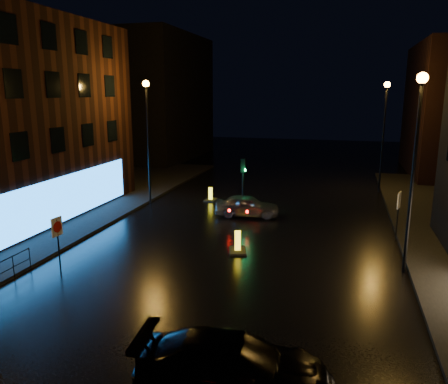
{
  "coord_description": "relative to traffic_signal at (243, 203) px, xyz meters",
  "views": [
    {
      "loc": [
        4.99,
        -13.06,
        7.61
      ],
      "look_at": [
        -0.58,
        7.14,
        2.8
      ],
      "focal_mm": 35.0,
      "sensor_mm": 36.0,
      "label": 1
    }
  ],
  "objects": [
    {
      "name": "ground",
      "position": [
        1.2,
        -14.0,
        -0.5
      ],
      "size": [
        120.0,
        120.0,
        0.0
      ],
      "primitive_type": "plane",
      "color": "black",
      "rests_on": "ground"
    },
    {
      "name": "bollard_near",
      "position": [
        1.49,
        -7.51,
        -0.27
      ],
      "size": [
        1.12,
        1.39,
        1.06
      ],
      "rotation": [
        0.0,
        0.0,
        0.28
      ],
      "color": "black",
      "rests_on": "ground"
    },
    {
      "name": "building_far_left",
      "position": [
        -14.8,
        21.0,
        6.5
      ],
      "size": [
        8.0,
        16.0,
        14.0
      ],
      "primitive_type": "cube",
      "color": "black",
      "rests_on": "ground"
    },
    {
      "name": "road_sign_right",
      "position": [
        9.1,
        -3.63,
        1.45
      ],
      "size": [
        0.24,
        0.62,
        2.6
      ],
      "rotation": [
        0.0,
        0.0,
        2.84
      ],
      "color": "black",
      "rests_on": "ground"
    },
    {
      "name": "traffic_signal",
      "position": [
        0.0,
        0.0,
        0.0
      ],
      "size": [
        1.4,
        2.4,
        3.45
      ],
      "color": "black",
      "rests_on": "ground"
    },
    {
      "name": "road_sign_left",
      "position": [
        -5.3,
        -11.97,
        1.35
      ],
      "size": [
        0.12,
        0.6,
        2.47
      ],
      "rotation": [
        0.0,
        0.0,
        -0.1
      ],
      "color": "black",
      "rests_on": "ground"
    },
    {
      "name": "dark_sedan",
      "position": [
        3.79,
        -17.42,
        0.24
      ],
      "size": [
        5.31,
        2.56,
        1.49
      ],
      "primitive_type": "imported",
      "rotation": [
        0.0,
        0.0,
        1.66
      ],
      "color": "black",
      "rests_on": "ground"
    },
    {
      "name": "street_lamp_lfar",
      "position": [
        -6.6,
        -0.0,
        5.06
      ],
      "size": [
        0.44,
        0.44,
        8.37
      ],
      "color": "black",
      "rests_on": "ground"
    },
    {
      "name": "silver_hatchback",
      "position": [
        0.56,
        -1.24,
        0.17
      ],
      "size": [
        4.14,
        2.1,
        1.35
      ],
      "primitive_type": "imported",
      "rotation": [
        0.0,
        0.0,
        1.7
      ],
      "color": "#ABAFB3",
      "rests_on": "ground"
    },
    {
      "name": "bollard_far",
      "position": [
        -2.84,
        2.03,
        -0.29
      ],
      "size": [
        0.75,
        1.11,
        0.96
      ],
      "rotation": [
        0.0,
        0.0,
        -0.02
      ],
      "color": "black",
      "rests_on": "ground"
    },
    {
      "name": "pavement_left",
      "position": [
        -12.8,
        -6.0,
        -0.43
      ],
      "size": [
        12.0,
        44.0,
        0.15
      ],
      "primitive_type": "cube",
      "color": "black",
      "rests_on": "ground"
    },
    {
      "name": "street_lamp_rnear",
      "position": [
        9.0,
        -8.0,
        5.06
      ],
      "size": [
        0.44,
        0.44,
        8.37
      ],
      "color": "black",
      "rests_on": "ground"
    },
    {
      "name": "street_lamp_rfar",
      "position": [
        9.0,
        8.0,
        5.06
      ],
      "size": [
        0.44,
        0.44,
        8.37
      ],
      "color": "black",
      "rests_on": "ground"
    }
  ]
}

